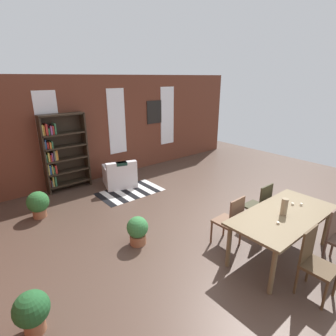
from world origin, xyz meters
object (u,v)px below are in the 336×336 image
object	(u,v)px
vase_on_table	(284,207)
potted_plant_by_shelf	(32,311)
armchair_white	(120,176)
potted_plant_window	(138,230)
dining_chair_far_right	(259,205)
dining_chair_far_left	(230,220)
dining_table	(283,218)
potted_plant_corner	(38,203)
bookshelf_tall	(62,152)
dining_chair_near_left	(314,261)

from	to	relation	value
vase_on_table	potted_plant_by_shelf	size ratio (longest dim) A/B	0.51
vase_on_table	armchair_white	xyz separation A→B (m)	(-0.49, 4.35, -0.63)
armchair_white	potted_plant_window	bearing A→B (deg)	-113.50
armchair_white	vase_on_table	bearing A→B (deg)	-83.57
dining_chair_far_right	armchair_white	size ratio (longest dim) A/B	0.96
dining_chair_far_left	dining_chair_far_right	size ratio (longest dim) A/B	1.00
dining_table	dining_chair_far_right	bearing A→B (deg)	57.41
vase_on_table	dining_table	bearing A→B (deg)	-0.00
potted_plant_by_shelf	dining_chair_far_left	bearing A→B (deg)	-7.16
dining_table	dining_chair_far_left	distance (m)	0.84
dining_chair_far_left	potted_plant_corner	size ratio (longest dim) A/B	1.65
dining_table	potted_plant_window	world-z (taller)	dining_table
bookshelf_tall	armchair_white	world-z (taller)	bookshelf_tall
vase_on_table	dining_chair_near_left	bearing A→B (deg)	-120.43
dining_table	dining_chair_near_left	distance (m)	0.84
vase_on_table	dining_chair_far_left	size ratio (longest dim) A/B	0.29
potted_plant_by_shelf	potted_plant_window	size ratio (longest dim) A/B	1.04
dining_chair_far_right	dining_chair_far_left	bearing A→B (deg)	180.00
dining_chair_far_right	potted_plant_by_shelf	size ratio (longest dim) A/B	1.75
dining_table	potted_plant_by_shelf	size ratio (longest dim) A/B	3.64
armchair_white	potted_plant_window	distance (m)	2.81
dining_chair_far_left	bookshelf_tall	xyz separation A→B (m)	(-1.31, 4.36, 0.50)
vase_on_table	potted_plant_corner	world-z (taller)	vase_on_table
vase_on_table	potted_plant_window	xyz separation A→B (m)	(-1.61, 1.77, -0.63)
dining_table	armchair_white	distance (m)	4.40
vase_on_table	armchair_white	bearing A→B (deg)	96.43
vase_on_table	dining_chair_far_right	size ratio (longest dim) A/B	0.29
dining_chair_far_left	dining_chair_far_right	world-z (taller)	same
dining_table	potted_plant_corner	distance (m)	4.79
dining_chair_near_left	potted_plant_corner	size ratio (longest dim) A/B	1.65
vase_on_table	dining_chair_far_right	world-z (taller)	vase_on_table
bookshelf_tall	armchair_white	xyz separation A→B (m)	(1.23, -0.71, -0.74)
dining_chair_far_left	potted_plant_corner	bearing A→B (deg)	125.40
bookshelf_tall	potted_plant_by_shelf	world-z (taller)	bookshelf_tall
dining_chair_far_right	potted_plant_window	bearing A→B (deg)	152.69
dining_chair_near_left	potted_plant_window	world-z (taller)	dining_chair_near_left
dining_chair_far_right	vase_on_table	bearing A→B (deg)	-124.65
dining_chair_far_left	dining_chair_far_right	bearing A→B (deg)	-0.00
bookshelf_tall	dining_table	bearing A→B (deg)	-70.85
armchair_white	potted_plant_window	size ratio (longest dim) A/B	1.90
vase_on_table	dining_chair_near_left	size ratio (longest dim) A/B	0.29
vase_on_table	potted_plant_by_shelf	bearing A→B (deg)	162.84
dining_chair_far_right	armchair_white	world-z (taller)	dining_chair_far_right
dining_chair_far_left	potted_plant_window	distance (m)	1.63
dining_chair_near_left	potted_plant_window	xyz separation A→B (m)	(-1.20, 2.46, -0.23)
potted_plant_by_shelf	potted_plant_window	xyz separation A→B (m)	(1.90, 0.69, -0.03)
bookshelf_tall	potted_plant_corner	bearing A→B (deg)	-130.55
dining_table	bookshelf_tall	size ratio (longest dim) A/B	0.99
armchair_white	potted_plant_by_shelf	distance (m)	4.45
dining_chair_far_right	bookshelf_tall	size ratio (longest dim) A/B	0.48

